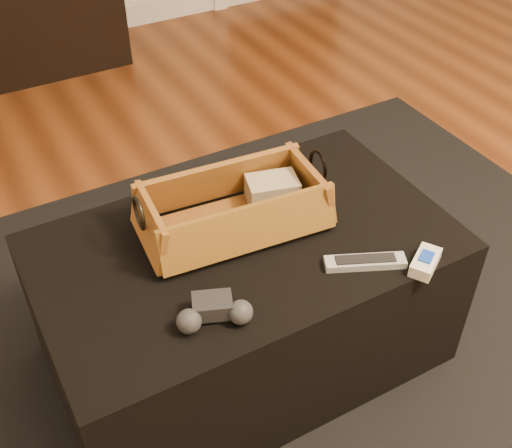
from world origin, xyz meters
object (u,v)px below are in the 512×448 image
tv_remote (228,224)px  cream_gadget (425,262)px  wicker_basket (233,210)px  game_controller (214,312)px  silver_remote (365,262)px  ottoman (246,301)px

tv_remote → cream_gadget: size_ratio=2.24×
wicker_basket → game_controller: size_ratio=2.80×
tv_remote → silver_remote: tv_remote is taller
ottoman → silver_remote: silver_remote is taller
tv_remote → game_controller: size_ratio=1.42×
silver_remote → cream_gadget: (0.11, -0.07, 0.01)m
game_controller → wicker_basket: bearing=54.8°
tv_remote → silver_remote: bearing=-49.4°
wicker_basket → ottoman: bearing=-91.7°
wicker_basket → silver_remote: bearing=-53.1°
wicker_basket → cream_gadget: 0.46m
ottoman → wicker_basket: wicker_basket is taller
game_controller → ottoman: bearing=47.5°
wicker_basket → cream_gadget: bearing=-47.1°
ottoman → game_controller: game_controller is taller
game_controller → silver_remote: size_ratio=0.91×
ottoman → cream_gadget: 0.48m
game_controller → cream_gadget: 0.50m
game_controller → silver_remote: (0.38, -0.02, -0.02)m
ottoman → cream_gadget: size_ratio=9.31×
ottoman → cream_gadget: cream_gadget is taller
ottoman → silver_remote: (0.20, -0.21, 0.22)m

